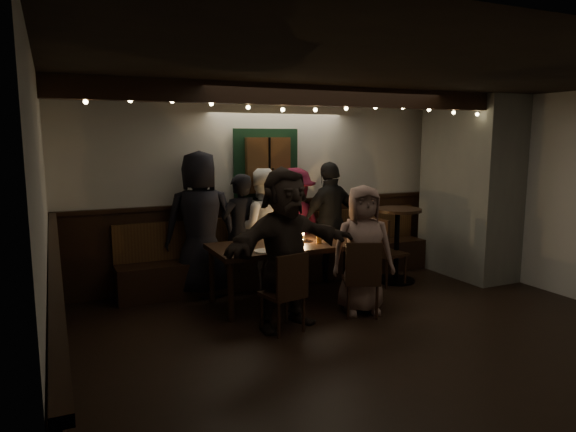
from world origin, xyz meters
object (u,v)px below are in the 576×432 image
person_c (261,228)px  chair_near_right (362,275)px  chair_near_left (287,288)px  person_f (285,248)px  person_a (201,224)px  high_top (397,236)px  dining_table (295,248)px  person_d (294,226)px  chair_end (383,247)px  person_e (331,221)px  person_g (363,249)px  person_b (240,233)px

person_c → chair_near_right: bearing=123.3°
chair_near_left → person_f: 0.43m
chair_near_right → person_a: person_a is taller
high_top → person_f: (-2.16, -0.94, 0.20)m
dining_table → person_a: bearing=142.0°
chair_near_right → high_top: bearing=39.8°
person_a → person_d: (1.33, 0.00, -0.13)m
chair_near_left → chair_end: bearing=28.3°
chair_near_right → person_e: 1.64m
person_c → person_d: person_c is taller
chair_end → high_top: size_ratio=0.90×
dining_table → chair_end: 1.41m
person_g → person_b: bearing=141.7°
person_b → person_c: bearing=168.5°
chair_end → person_g: (-0.86, -0.80, 0.22)m
person_b → person_a: bearing=-18.1°
person_b → person_c: (0.32, 0.03, 0.03)m
chair_near_right → person_b: person_b is taller
person_e → person_f: 1.98m
high_top → person_c: (-1.82, 0.58, 0.15)m
person_f → person_b: bearing=78.2°
person_b → person_d: size_ratio=0.97×
chair_near_right → high_top: (1.25, 1.04, 0.16)m
high_top → person_e: person_e is taller
person_b → person_g: size_ratio=1.04×
person_d → dining_table: bearing=40.4°
high_top → person_f: size_ratio=0.60×
high_top → person_d: person_d is taller
high_top → person_d: bearing=156.7°
chair_end → person_f: (-1.87, -0.85, 0.33)m
person_b → person_c: person_c is taller
dining_table → person_e: bearing=37.6°
dining_table → person_e: 1.14m
chair_end → person_d: size_ratio=0.59×
person_e → high_top: bearing=136.1°
chair_near_right → person_b: size_ratio=0.57×
person_g → dining_table: bearing=145.1°
person_a → person_d: bearing=-168.5°
chair_end → person_b: (-1.85, 0.64, 0.25)m
person_c → person_e: person_e is taller
chair_near_left → person_c: bearing=76.9°
chair_near_left → high_top: 2.49m
person_a → person_b: (0.53, -0.02, -0.15)m
chair_near_left → chair_end: 2.19m
chair_end → person_f: size_ratio=0.55×
person_f → person_g: size_ratio=1.16×
dining_table → person_d: size_ratio=1.29×
person_b → person_d: (0.81, 0.02, 0.03)m
chair_near_right → person_a: size_ratio=0.47×
chair_near_right → chair_near_left: bearing=-175.1°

